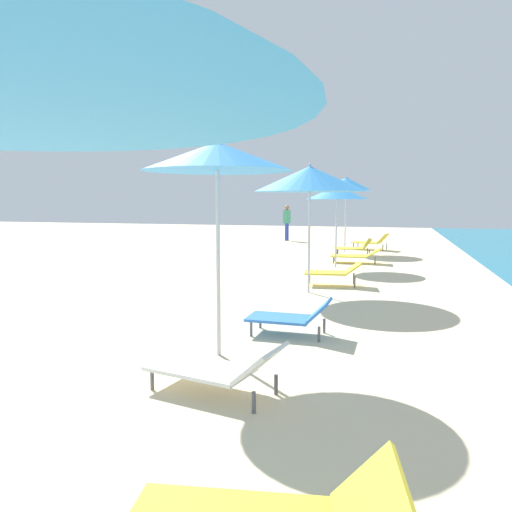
{
  "coord_description": "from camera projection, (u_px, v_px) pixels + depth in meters",
  "views": [
    {
      "loc": [
        2.05,
        3.08,
        1.98
      ],
      "look_at": [
        0.43,
        8.73,
        1.3
      ],
      "focal_mm": 33.64,
      "sensor_mm": 36.0,
      "label": 1
    }
  ],
  "objects": [
    {
      "name": "umbrella_third",
      "position": [
        217.0,
        157.0,
        5.9
      ],
      "size": [
        1.86,
        1.86,
        2.76
      ],
      "color": "silver",
      "rests_on": "ground"
    },
    {
      "name": "lounger_third_shoreside",
      "position": [
        291.0,
        316.0,
        7.08
      ],
      "size": [
        1.23,
        0.6,
        0.55
      ],
      "rotation": [
        0.0,
        0.0,
        3.13
      ],
      "color": "blue",
      "rests_on": "ground"
    },
    {
      "name": "lounger_third_inland",
      "position": [
        217.0,
        367.0,
        4.93
      ],
      "size": [
        1.53,
        0.87,
        0.57
      ],
      "rotation": [
        0.0,
        0.0,
        2.94
      ],
      "color": "white",
      "rests_on": "ground"
    },
    {
      "name": "umbrella_fourth",
      "position": [
        310.0,
        179.0,
        10.1
      ],
      "size": [
        2.37,
        2.37,
        2.76
      ],
      "color": "silver",
      "rests_on": "ground"
    },
    {
      "name": "lounger_fourth_shoreside",
      "position": [
        334.0,
        272.0,
        11.21
      ],
      "size": [
        1.36,
        0.73,
        0.57
      ],
      "rotation": [
        0.0,
        0.0,
        3.27
      ],
      "color": "yellow",
      "rests_on": "ground"
    },
    {
      "name": "umbrella_fifth",
      "position": [
        337.0,
        193.0,
        14.06
      ],
      "size": [
        1.81,
        1.81,
        2.46
      ],
      "color": "silver",
      "rests_on": "ground"
    },
    {
      "name": "lounger_fifth_shoreside",
      "position": [
        357.0,
        255.0,
        15.27
      ],
      "size": [
        1.59,
        0.67,
        0.5
      ],
      "rotation": [
        0.0,
        0.0,
        3.17
      ],
      "color": "yellow",
      "rests_on": "ground"
    },
    {
      "name": "umbrella_farthest",
      "position": [
        346.0,
        184.0,
        18.29
      ],
      "size": [
        1.93,
        1.93,
        2.92
      ],
      "color": "silver",
      "rests_on": "ground"
    },
    {
      "name": "lounger_farthest_shoreside",
      "position": [
        371.0,
        241.0,
        19.39
      ],
      "size": [
        1.51,
        0.99,
        0.67
      ],
      "rotation": [
        0.0,
        0.0,
        2.9
      ],
      "color": "yellow",
      "rests_on": "ground"
    },
    {
      "name": "lounger_farthest_inland",
      "position": [
        354.0,
        247.0,
        17.54
      ],
      "size": [
        1.4,
        0.88,
        0.61
      ],
      "rotation": [
        0.0,
        0.0,
        3.31
      ],
      "color": "yellow",
      "rests_on": "ground"
    },
    {
      "name": "person_walking_near",
      "position": [
        287.0,
        219.0,
        23.77
      ],
      "size": [
        0.32,
        0.41,
        1.75
      ],
      "rotation": [
        0.0,
        0.0,
        5.95
      ],
      "color": "#334CB2",
      "rests_on": "ground"
    }
  ]
}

